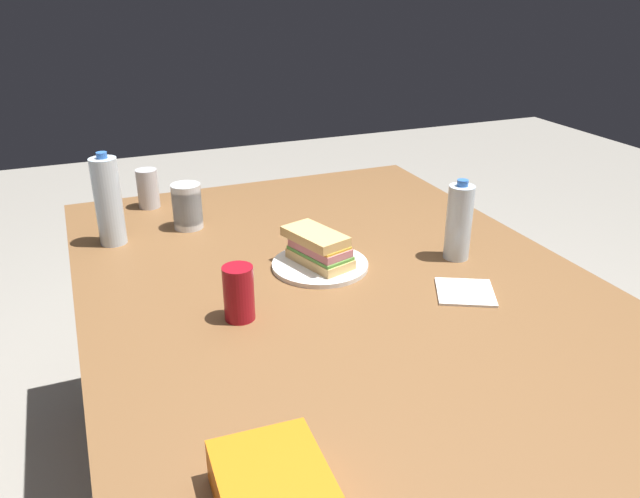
{
  "coord_description": "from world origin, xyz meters",
  "views": [
    {
      "loc": [
        -1.23,
        0.55,
        1.42
      ],
      "look_at": [
        0.1,
        0.01,
        0.78
      ],
      "focal_mm": 35.23,
      "sensor_mm": 36.0,
      "label": 1
    }
  ],
  "objects_px": {
    "sandwich": "(318,248)",
    "soda_can_red": "(239,293)",
    "soda_can_silver": "(148,188)",
    "water_bottle_spare": "(459,222)",
    "water_bottle_tall": "(108,201)",
    "dining_table": "(339,309)",
    "plastic_cup_stack": "(187,206)",
    "paper_plate": "(320,265)"
  },
  "relations": [
    {
      "from": "sandwich",
      "to": "soda_can_red",
      "type": "relative_size",
      "value": 1.63
    },
    {
      "from": "sandwich",
      "to": "soda_can_silver",
      "type": "height_order",
      "value": "soda_can_silver"
    },
    {
      "from": "sandwich",
      "to": "water_bottle_spare",
      "type": "xyz_separation_m",
      "value": [
        -0.08,
        -0.35,
        0.05
      ]
    },
    {
      "from": "water_bottle_tall",
      "to": "dining_table",
      "type": "bearing_deg",
      "value": -133.33
    },
    {
      "from": "plastic_cup_stack",
      "to": "sandwich",
      "type": "bearing_deg",
      "value": -147.14
    },
    {
      "from": "water_bottle_spare",
      "to": "water_bottle_tall",
      "type": "bearing_deg",
      "value": 61.96
    },
    {
      "from": "paper_plate",
      "to": "sandwich",
      "type": "height_order",
      "value": "sandwich"
    },
    {
      "from": "sandwich",
      "to": "water_bottle_tall",
      "type": "relative_size",
      "value": 0.78
    },
    {
      "from": "paper_plate",
      "to": "dining_table",
      "type": "bearing_deg",
      "value": -172.44
    },
    {
      "from": "paper_plate",
      "to": "water_bottle_spare",
      "type": "xyz_separation_m",
      "value": [
        -0.08,
        -0.35,
        0.09
      ]
    },
    {
      "from": "soda_can_red",
      "to": "plastic_cup_stack",
      "type": "distance_m",
      "value": 0.56
    },
    {
      "from": "sandwich",
      "to": "soda_can_silver",
      "type": "bearing_deg",
      "value": 28.6
    },
    {
      "from": "sandwich",
      "to": "paper_plate",
      "type": "bearing_deg",
      "value": -135.77
    },
    {
      "from": "water_bottle_tall",
      "to": "water_bottle_spare",
      "type": "distance_m",
      "value": 0.93
    },
    {
      "from": "dining_table",
      "to": "soda_can_red",
      "type": "xyz_separation_m",
      "value": [
        -0.07,
        0.27,
        0.13
      ]
    },
    {
      "from": "dining_table",
      "to": "soda_can_silver",
      "type": "xyz_separation_m",
      "value": [
        0.7,
        0.35,
        0.13
      ]
    },
    {
      "from": "sandwich",
      "to": "water_bottle_spare",
      "type": "height_order",
      "value": "water_bottle_spare"
    },
    {
      "from": "soda_can_red",
      "to": "soda_can_silver",
      "type": "distance_m",
      "value": 0.78
    },
    {
      "from": "water_bottle_tall",
      "to": "plastic_cup_stack",
      "type": "height_order",
      "value": "water_bottle_tall"
    },
    {
      "from": "water_bottle_tall",
      "to": "paper_plate",
      "type": "bearing_deg",
      "value": -127.38
    },
    {
      "from": "water_bottle_spare",
      "to": "soda_can_silver",
      "type": "distance_m",
      "value": 0.97
    },
    {
      "from": "sandwich",
      "to": "soda_can_red",
      "type": "bearing_deg",
      "value": 124.45
    },
    {
      "from": "soda_can_red",
      "to": "plastic_cup_stack",
      "type": "xyz_separation_m",
      "value": [
        0.56,
        -0.0,
        0.0
      ]
    },
    {
      "from": "sandwich",
      "to": "soda_can_silver",
      "type": "xyz_separation_m",
      "value": [
        0.61,
        0.33,
        0.01
      ]
    },
    {
      "from": "dining_table",
      "to": "paper_plate",
      "type": "bearing_deg",
      "value": 7.56
    },
    {
      "from": "sandwich",
      "to": "water_bottle_tall",
      "type": "distance_m",
      "value": 0.59
    },
    {
      "from": "plastic_cup_stack",
      "to": "water_bottle_spare",
      "type": "bearing_deg",
      "value": -127.88
    },
    {
      "from": "soda_can_silver",
      "to": "paper_plate",
      "type": "bearing_deg",
      "value": -151.31
    },
    {
      "from": "soda_can_silver",
      "to": "sandwich",
      "type": "bearing_deg",
      "value": -151.4
    },
    {
      "from": "soda_can_red",
      "to": "water_bottle_spare",
      "type": "relative_size",
      "value": 0.58
    },
    {
      "from": "soda_can_red",
      "to": "sandwich",
      "type": "bearing_deg",
      "value": -55.55
    },
    {
      "from": "dining_table",
      "to": "water_bottle_spare",
      "type": "xyz_separation_m",
      "value": [
        0.02,
        -0.34,
        0.17
      ]
    },
    {
      "from": "paper_plate",
      "to": "sandwich",
      "type": "bearing_deg",
      "value": 44.23
    },
    {
      "from": "dining_table",
      "to": "soda_can_silver",
      "type": "height_order",
      "value": "soda_can_silver"
    },
    {
      "from": "sandwich",
      "to": "plastic_cup_stack",
      "type": "relative_size",
      "value": 1.52
    },
    {
      "from": "dining_table",
      "to": "water_bottle_tall",
      "type": "xyz_separation_m",
      "value": [
        0.45,
        0.48,
        0.19
      ]
    },
    {
      "from": "water_bottle_tall",
      "to": "soda_can_red",
      "type": "bearing_deg",
      "value": -158.1
    },
    {
      "from": "sandwich",
      "to": "plastic_cup_stack",
      "type": "height_order",
      "value": "plastic_cup_stack"
    },
    {
      "from": "paper_plate",
      "to": "water_bottle_spare",
      "type": "distance_m",
      "value": 0.37
    },
    {
      "from": "soda_can_red",
      "to": "dining_table",
      "type": "bearing_deg",
      "value": -74.5
    },
    {
      "from": "soda_can_silver",
      "to": "water_bottle_tall",
      "type": "bearing_deg",
      "value": 152.3
    },
    {
      "from": "soda_can_red",
      "to": "water_bottle_spare",
      "type": "xyz_separation_m",
      "value": [
        0.09,
        -0.61,
        0.04
      ]
    }
  ]
}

